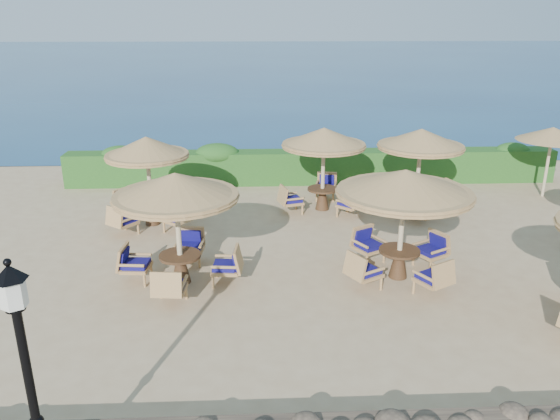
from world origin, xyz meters
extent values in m
plane|color=tan|center=(0.00, 0.00, 0.00)|extent=(120.00, 120.00, 0.00)
plane|color=navy|center=(0.00, 70.00, 0.00)|extent=(160.00, 160.00, 0.00)
cube|color=#1D4C18|center=(0.00, 7.20, 0.60)|extent=(18.00, 0.90, 1.20)
cylinder|color=black|center=(-4.80, -6.80, 1.55)|extent=(0.11, 0.11, 2.40)
cylinder|color=silver|center=(-4.80, -6.80, 2.98)|extent=(0.30, 0.30, 0.36)
cone|color=black|center=(-4.80, -6.80, 3.22)|extent=(0.40, 0.40, 0.18)
cylinder|color=beige|center=(7.80, 5.20, 1.10)|extent=(0.10, 0.10, 2.20)
cone|color=olive|center=(7.80, 5.20, 2.18)|extent=(2.30, 2.30, 0.45)
cylinder|color=beige|center=(-3.86, -0.78, 1.20)|extent=(0.12, 0.12, 2.40)
cone|color=olive|center=(-3.86, -0.78, 2.38)|extent=(2.83, 2.83, 0.55)
cylinder|color=olive|center=(-3.86, -0.78, 2.10)|extent=(2.77, 2.77, 0.14)
cylinder|color=#4B301A|center=(-3.86, -0.78, 0.68)|extent=(0.96, 0.96, 0.06)
cone|color=#4B301A|center=(-3.86, -0.78, 0.33)|extent=(0.44, 0.44, 0.64)
cylinder|color=beige|center=(1.25, -0.74, 1.20)|extent=(0.12, 0.12, 2.40)
cone|color=olive|center=(1.25, -0.74, 2.38)|extent=(3.13, 3.13, 0.55)
cylinder|color=olive|center=(1.25, -0.74, 2.10)|extent=(3.07, 3.07, 0.14)
cylinder|color=#4B301A|center=(1.25, -0.74, 0.68)|extent=(0.96, 0.96, 0.06)
cone|color=#4B301A|center=(1.25, -0.74, 0.33)|extent=(0.44, 0.44, 0.64)
cylinder|color=beige|center=(-5.20, 3.08, 1.20)|extent=(0.12, 0.12, 2.40)
cone|color=olive|center=(-5.20, 3.08, 2.38)|extent=(2.41, 2.41, 0.55)
cylinder|color=olive|center=(-5.20, 3.08, 2.10)|extent=(2.36, 2.36, 0.14)
cylinder|color=#4B301A|center=(-5.20, 3.08, 0.68)|extent=(0.96, 0.96, 0.06)
cone|color=#4B301A|center=(-5.20, 3.08, 0.33)|extent=(0.44, 0.44, 0.64)
cylinder|color=beige|center=(0.02, 4.18, 1.20)|extent=(0.12, 0.12, 2.40)
cone|color=olive|center=(0.02, 4.18, 2.38)|extent=(2.64, 2.64, 0.55)
cylinder|color=olive|center=(0.02, 4.18, 2.10)|extent=(2.58, 2.58, 0.14)
cylinder|color=#4B301A|center=(0.02, 4.18, 0.68)|extent=(0.96, 0.96, 0.06)
cone|color=#4B301A|center=(0.02, 4.18, 0.33)|extent=(0.44, 0.44, 0.64)
cylinder|color=beige|center=(2.97, 3.87, 1.20)|extent=(0.12, 0.12, 2.40)
cone|color=olive|center=(2.97, 3.87, 2.38)|extent=(2.66, 2.66, 0.55)
cylinder|color=olive|center=(2.97, 3.87, 2.10)|extent=(2.61, 2.61, 0.14)
cylinder|color=#4B301A|center=(2.97, 3.87, 0.68)|extent=(0.96, 0.96, 0.06)
cone|color=#4B301A|center=(2.97, 3.87, 0.33)|extent=(0.44, 0.44, 0.64)
camera|label=1|loc=(-2.07, -12.32, 5.86)|focal=35.00mm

